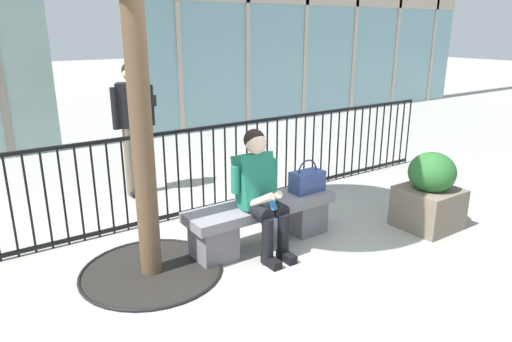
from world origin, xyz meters
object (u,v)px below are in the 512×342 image
at_px(seated_person_with_phone, 260,189).
at_px(bystander_at_railing, 134,119).
at_px(planter, 430,193).
at_px(stone_bench, 262,219).
at_px(handbag_on_bench, 307,181).

distance_m(seated_person_with_phone, bystander_at_railing, 2.33).
bearing_deg(seated_person_with_phone, planter, -17.02).
xyz_separation_m(stone_bench, handbag_on_bench, (0.58, -0.01, 0.30)).
xyz_separation_m(stone_bench, planter, (1.74, -0.70, 0.12)).
bearing_deg(planter, seated_person_with_phone, 162.98).
relative_size(bystander_at_railing, planter, 2.01).
height_order(seated_person_with_phone, planter, seated_person_with_phone).
height_order(stone_bench, handbag_on_bench, handbag_on_bench).
distance_m(seated_person_with_phone, planter, 1.96).
relative_size(stone_bench, bystander_at_railing, 0.94).
height_order(handbag_on_bench, bystander_at_railing, bystander_at_railing).
xyz_separation_m(stone_bench, seated_person_with_phone, (-0.11, -0.13, 0.38)).
distance_m(stone_bench, planter, 1.88).
bearing_deg(handbag_on_bench, bystander_at_railing, 116.11).
distance_m(handbag_on_bench, bystander_at_railing, 2.44).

